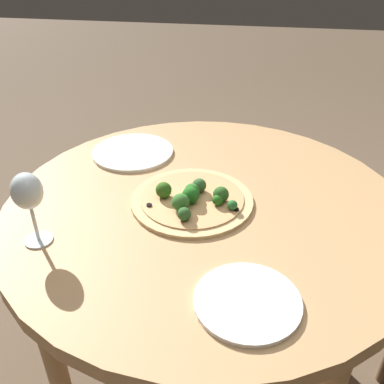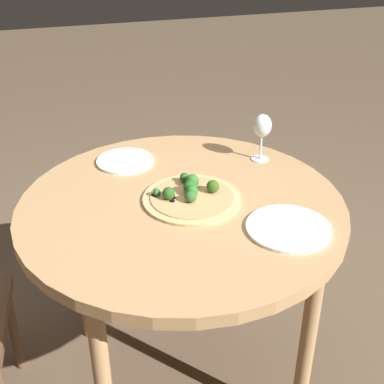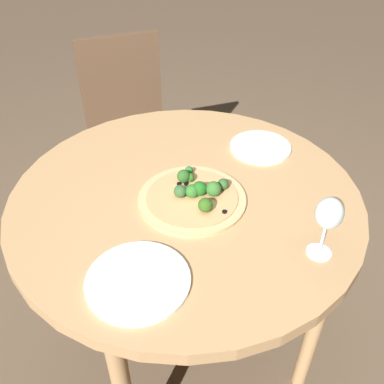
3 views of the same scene
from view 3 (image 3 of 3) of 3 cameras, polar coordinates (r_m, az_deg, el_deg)
ground_plane at (r=1.85m, az=-0.64°, el=-19.29°), size 12.00×12.00×0.00m
dining_table at (r=1.30m, az=-0.85°, el=-2.86°), size 1.03×1.03×0.78m
chair at (r=2.11m, az=-8.23°, el=7.63°), size 0.43×0.43×0.93m
pizza at (r=1.22m, az=0.24°, el=-0.47°), size 0.31×0.31×0.06m
wine_glass at (r=1.04m, az=17.77°, el=-3.01°), size 0.07×0.07×0.17m
plate_near at (r=1.02m, az=-7.22°, el=-11.64°), size 0.25×0.25×0.01m
plate_far at (r=1.47m, az=9.11°, el=5.94°), size 0.20×0.20×0.01m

